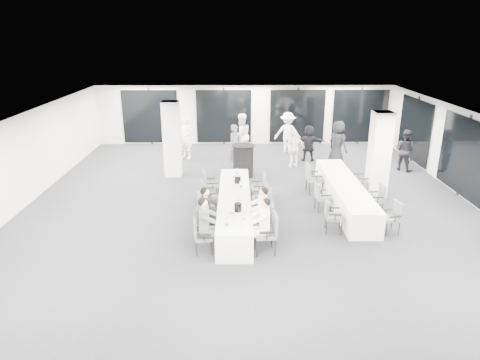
# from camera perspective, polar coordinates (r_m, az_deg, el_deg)

# --- Properties ---
(room) EXTENTS (14.04, 16.04, 2.84)m
(room) POSITION_cam_1_polar(r_m,az_deg,el_deg) (13.95, 4.88, 3.41)
(room) COLOR #242529
(room) RESTS_ON ground
(column_left) EXTENTS (0.60, 0.60, 2.80)m
(column_left) POSITION_cam_1_polar(r_m,az_deg,el_deg) (16.08, -9.07, 5.40)
(column_left) COLOR silver
(column_left) RESTS_ON floor
(column_right) EXTENTS (0.60, 0.60, 2.80)m
(column_right) POSITION_cam_1_polar(r_m,az_deg,el_deg) (14.54, 18.06, 3.22)
(column_right) COLOR silver
(column_right) RESTS_ON floor
(banquet_table_main) EXTENTS (0.90, 5.00, 0.75)m
(banquet_table_main) POSITION_cam_1_polar(r_m,az_deg,el_deg) (12.29, -0.74, -3.75)
(banquet_table_main) COLOR silver
(banquet_table_main) RESTS_ON floor
(banquet_table_side) EXTENTS (0.90, 5.00, 0.75)m
(banquet_table_side) POSITION_cam_1_polar(r_m,az_deg,el_deg) (13.76, 13.73, -1.76)
(banquet_table_side) COLOR silver
(banquet_table_side) RESTS_ON floor
(cocktail_table) EXTENTS (0.87, 0.87, 1.20)m
(cocktail_table) POSITION_cam_1_polar(r_m,az_deg,el_deg) (15.98, 0.44, 2.61)
(cocktail_table) COLOR black
(cocktail_table) RESTS_ON floor
(chair_main_left_near) EXTENTS (0.50, 0.54, 0.88)m
(chair_main_left_near) POSITION_cam_1_polar(r_m,az_deg,el_deg) (10.52, -5.31, -7.19)
(chair_main_left_near) COLOR #505257
(chair_main_left_near) RESTS_ON floor
(chair_main_left_second) EXTENTS (0.47, 0.51, 0.88)m
(chair_main_left_second) POSITION_cam_1_polar(r_m,az_deg,el_deg) (11.20, -5.01, -5.49)
(chair_main_left_second) COLOR #505257
(chair_main_left_second) RESTS_ON floor
(chair_main_left_mid) EXTENTS (0.58, 0.60, 0.95)m
(chair_main_left_mid) POSITION_cam_1_polar(r_m,az_deg,el_deg) (11.96, -4.74, -3.63)
(chair_main_left_mid) COLOR #505257
(chair_main_left_mid) RESTS_ON floor
(chair_main_left_fourth) EXTENTS (0.59, 0.62, 0.97)m
(chair_main_left_fourth) POSITION_cam_1_polar(r_m,az_deg,el_deg) (12.90, -4.44, -1.81)
(chair_main_left_fourth) COLOR #505257
(chair_main_left_fourth) RESTS_ON floor
(chair_main_left_far) EXTENTS (0.57, 0.60, 0.95)m
(chair_main_left_far) POSITION_cam_1_polar(r_m,az_deg,el_deg) (13.80, -4.18, -0.44)
(chair_main_left_far) COLOR #505257
(chair_main_left_far) RESTS_ON floor
(chair_main_right_near) EXTENTS (0.56, 0.62, 1.03)m
(chair_main_right_near) POSITION_cam_1_polar(r_m,az_deg,el_deg) (10.49, 3.86, -6.74)
(chair_main_right_near) COLOR #505257
(chair_main_right_near) RESTS_ON floor
(chair_main_right_second) EXTENTS (0.52, 0.57, 0.99)m
(chair_main_right_second) POSITION_cam_1_polar(r_m,az_deg,el_deg) (11.14, 3.57, -5.24)
(chair_main_right_second) COLOR #505257
(chair_main_right_second) RESTS_ON floor
(chair_main_right_mid) EXTENTS (0.62, 0.66, 1.04)m
(chair_main_right_mid) POSITION_cam_1_polar(r_m,az_deg,el_deg) (11.94, 3.29, -3.35)
(chair_main_right_mid) COLOR #505257
(chair_main_right_mid) RESTS_ON floor
(chair_main_right_fourth) EXTENTS (0.47, 0.52, 0.89)m
(chair_main_right_fourth) POSITION_cam_1_polar(r_m,az_deg,el_deg) (12.76, 2.98, -2.23)
(chair_main_right_fourth) COLOR #505257
(chair_main_right_fourth) RESTS_ON floor
(chair_main_right_far) EXTENTS (0.50, 0.55, 0.92)m
(chair_main_right_far) POSITION_cam_1_polar(r_m,az_deg,el_deg) (13.62, 2.76, -0.76)
(chair_main_right_far) COLOR #505257
(chair_main_right_far) RESTS_ON floor
(chair_side_left_near) EXTENTS (0.52, 0.56, 0.93)m
(chair_side_left_near) POSITION_cam_1_polar(r_m,az_deg,el_deg) (11.79, 12.05, -4.41)
(chair_side_left_near) COLOR #505257
(chair_side_left_near) RESTS_ON floor
(chair_side_left_mid) EXTENTS (0.50, 0.54, 0.89)m
(chair_side_left_mid) POSITION_cam_1_polar(r_m,az_deg,el_deg) (13.12, 10.74, -1.98)
(chair_side_left_mid) COLOR #505257
(chair_side_left_mid) RESTS_ON floor
(chair_side_left_far) EXTENTS (0.56, 0.61, 1.02)m
(chair_side_left_far) POSITION_cam_1_polar(r_m,az_deg,el_deg) (14.50, 9.58, 0.49)
(chair_side_left_far) COLOR #505257
(chair_side_left_far) RESTS_ON floor
(chair_side_right_near) EXTENTS (0.52, 0.55, 0.88)m
(chair_side_right_near) POSITION_cam_1_polar(r_m,az_deg,el_deg) (12.21, 19.73, -4.46)
(chair_side_right_near) COLOR #505257
(chair_side_right_near) RESTS_ON floor
(chair_side_right_mid) EXTENTS (0.48, 0.53, 0.89)m
(chair_side_right_mid) POSITION_cam_1_polar(r_m,az_deg,el_deg) (13.38, 17.86, -2.14)
(chair_side_right_mid) COLOR #505257
(chair_side_right_mid) RESTS_ON floor
(chair_side_right_far) EXTENTS (0.50, 0.56, 0.99)m
(chair_side_right_far) POSITION_cam_1_polar(r_m,az_deg,el_deg) (14.73, 16.13, 0.19)
(chair_side_right_far) COLOR #505257
(chair_side_right_far) RESTS_ON floor
(seated_guest_a) EXTENTS (0.50, 0.38, 1.44)m
(seated_guest_a) POSITION_cam_1_polar(r_m,az_deg,el_deg) (10.39, -4.47, -5.63)
(seated_guest_a) COLOR #525459
(seated_guest_a) RESTS_ON floor
(seated_guest_b) EXTENTS (0.50, 0.38, 1.44)m
(seated_guest_b) POSITION_cam_1_polar(r_m,az_deg,el_deg) (11.06, -4.23, -4.03)
(seated_guest_b) COLOR black
(seated_guest_b) RESTS_ON floor
(seated_guest_c) EXTENTS (0.50, 0.38, 1.44)m
(seated_guest_c) POSITION_cam_1_polar(r_m,az_deg,el_deg) (10.37, 2.94, -5.64)
(seated_guest_c) COLOR white
(seated_guest_c) RESTS_ON floor
(seated_guest_d) EXTENTS (0.50, 0.38, 1.44)m
(seated_guest_d) POSITION_cam_1_polar(r_m,az_deg,el_deg) (11.03, 2.71, -4.06)
(seated_guest_d) COLOR white
(seated_guest_d) RESTS_ON floor
(standing_guest_a) EXTENTS (0.88, 0.87, 1.88)m
(standing_guest_a) POSITION_cam_1_polar(r_m,az_deg,el_deg) (17.33, -0.65, 5.06)
(standing_guest_a) COLOR #525459
(standing_guest_a) RESTS_ON floor
(standing_guest_b) EXTENTS (1.21, 1.05, 2.14)m
(standing_guest_b) POSITION_cam_1_polar(r_m,az_deg,el_deg) (18.43, 0.15, 6.33)
(standing_guest_b) COLOR white
(standing_guest_b) RESTS_ON floor
(standing_guest_c) EXTENTS (1.43, 0.91, 2.06)m
(standing_guest_c) POSITION_cam_1_polar(r_m,az_deg,el_deg) (19.24, 6.39, 6.64)
(standing_guest_c) COLOR white
(standing_guest_c) RESTS_ON floor
(standing_guest_d) EXTENTS (1.11, 0.82, 1.69)m
(standing_guest_d) POSITION_cam_1_polar(r_m,az_deg,el_deg) (17.23, 7.27, 4.50)
(standing_guest_d) COLOR white
(standing_guest_d) RESTS_ON floor
(standing_guest_e) EXTENTS (1.04, 1.15, 2.04)m
(standing_guest_e) POSITION_cam_1_polar(r_m,az_deg,el_deg) (17.74, 12.89, 5.19)
(standing_guest_e) COLOR black
(standing_guest_e) RESTS_ON floor
(standing_guest_f) EXTENTS (1.60, 0.65, 1.73)m
(standing_guest_f) POSITION_cam_1_polar(r_m,az_deg,el_deg) (18.12, 9.14, 5.20)
(standing_guest_f) COLOR black
(standing_guest_f) RESTS_ON floor
(standing_guest_g) EXTENTS (0.94, 0.91, 2.02)m
(standing_guest_g) POSITION_cam_1_polar(r_m,az_deg,el_deg) (18.37, -7.24, 5.95)
(standing_guest_g) COLOR white
(standing_guest_g) RESTS_ON floor
(standing_guest_h) EXTENTS (1.02, 1.01, 1.84)m
(standing_guest_h) POSITION_cam_1_polar(r_m,az_deg,el_deg) (17.80, 21.15, 4.08)
(standing_guest_h) COLOR black
(standing_guest_h) RESTS_ON floor
(ice_bucket_near) EXTENTS (0.19, 0.19, 0.22)m
(ice_bucket_near) POSITION_cam_1_polar(r_m,az_deg,el_deg) (11.09, -0.28, -3.66)
(ice_bucket_near) COLOR black
(ice_bucket_near) RESTS_ON banquet_table_main
(ice_bucket_far) EXTENTS (0.20, 0.20, 0.23)m
(ice_bucket_far) POSITION_cam_1_polar(r_m,az_deg,el_deg) (13.15, -0.34, 0.09)
(ice_bucket_far) COLOR black
(ice_bucket_far) RESTS_ON banquet_table_main
(water_bottle_a) EXTENTS (0.08, 0.08, 0.24)m
(water_bottle_a) POSITION_cam_1_polar(r_m,az_deg,el_deg) (10.17, -1.76, -5.78)
(water_bottle_a) COLOR silver
(water_bottle_a) RESTS_ON banquet_table_main
(water_bottle_b) EXTENTS (0.08, 0.08, 0.24)m
(water_bottle_b) POSITION_cam_1_polar(r_m,az_deg,el_deg) (12.60, 0.13, -0.73)
(water_bottle_b) COLOR silver
(water_bottle_b) RESTS_ON banquet_table_main
(water_bottle_c) EXTENTS (0.08, 0.08, 0.24)m
(water_bottle_c) POSITION_cam_1_polar(r_m,az_deg,el_deg) (13.78, -0.41, 1.03)
(water_bottle_c) COLOR silver
(water_bottle_c) RESTS_ON banquet_table_main
(plate_a) EXTENTS (0.21, 0.21, 0.03)m
(plate_a) POSITION_cam_1_polar(r_m,az_deg,el_deg) (10.97, -0.98, -4.48)
(plate_a) COLOR white
(plate_a) RESTS_ON banquet_table_main
(plate_b) EXTENTS (0.18, 0.18, 0.03)m
(plate_b) POSITION_cam_1_polar(r_m,az_deg,el_deg) (10.64, 0.52, -5.26)
(plate_b) COLOR white
(plate_b) RESTS_ON banquet_table_main
(plate_c) EXTENTS (0.22, 0.22, 0.03)m
(plate_c) POSITION_cam_1_polar(r_m,az_deg,el_deg) (11.77, -0.06, -2.77)
(plate_c) COLOR white
(plate_c) RESTS_ON banquet_table_main
(wine_glass) EXTENTS (0.08, 0.08, 0.20)m
(wine_glass) POSITION_cam_1_polar(r_m,az_deg,el_deg) (9.98, 0.16, -6.09)
(wine_glass) COLOR silver
(wine_glass) RESTS_ON banquet_table_main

